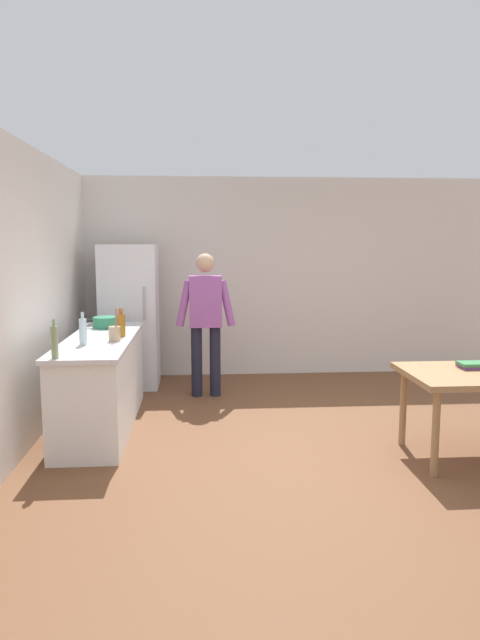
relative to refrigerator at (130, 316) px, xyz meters
The scene contains 13 objects.
ground_plane 3.19m from the refrigerator, 51.63° to the right, with size 14.00×14.00×0.00m, color brown.
wall_back 2.04m from the refrigerator, 17.53° to the left, with size 6.40×0.12×2.70m, color silver.
wall_left 2.35m from the refrigerator, 107.65° to the right, with size 0.12×5.60×2.70m, color silver.
kitchen_counter 1.66m from the refrigerator, 93.58° to the right, with size 0.64×2.20×0.90m.
refrigerator is the anchor object (origin of this frame).
person 1.10m from the refrigerator, 30.23° to the right, with size 0.70×0.22×1.70m.
cooking_pot 0.97m from the refrigerator, 98.59° to the right, with size 0.40×0.28×0.12m.
utensil_jar 1.83m from the refrigerator, 87.66° to the right, with size 0.11×0.11×0.32m.
bottle_vinegar_tall 2.63m from the refrigerator, 96.28° to the right, with size 0.06×0.06×0.32m.
bottle_oil_amber 1.57m from the refrigerator, 86.00° to the right, with size 0.06×0.06×0.28m.
bottle_sauce_red 1.18m from the refrigerator, 87.91° to the right, with size 0.06×0.06×0.24m.
bottle_water_clear 2.02m from the refrigerator, 95.22° to the right, with size 0.07×0.07×0.30m.
book_stack 4.12m from the refrigerator, 38.38° to the right, with size 0.26×0.20×0.05m.
Camera 1 is at (-1.04, -4.76, 1.82)m, focal length 31.67 mm.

